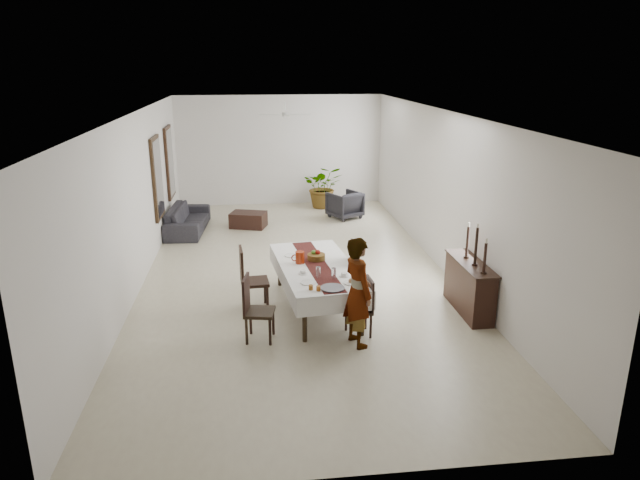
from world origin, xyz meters
The scene contains 85 objects.
floor centered at (0.00, 0.00, 0.00)m, with size 6.00×12.00×0.00m, color beige.
ceiling centered at (0.00, 0.00, 3.20)m, with size 6.00×12.00×0.02m, color white.
wall_back centered at (0.00, 6.00, 1.60)m, with size 6.00×0.02×3.20m, color silver.
wall_front centered at (0.00, -6.00, 1.60)m, with size 6.00×0.02×3.20m, color silver.
wall_left centered at (-3.00, 0.00, 1.60)m, with size 0.02×12.00×3.20m, color silver.
wall_right centered at (3.00, 0.00, 1.60)m, with size 0.02×12.00×3.20m, color silver.
dining_table_top centered at (0.22, -1.74, 0.75)m, with size 1.04×2.50×0.05m, color black.
table_leg_fl centered at (-0.11, -2.97, 0.36)m, with size 0.07×0.07×0.73m, color black.
table_leg_fr centered at (0.80, -2.87, 0.36)m, with size 0.07×0.07×0.73m, color black.
table_leg_bl centered at (-0.37, -0.61, 0.36)m, with size 0.07×0.07×0.73m, color black.
table_leg_br centered at (0.54, -0.51, 0.36)m, with size 0.07×0.07×0.73m, color black.
tablecloth_top centered at (0.22, -1.74, 0.79)m, with size 1.23×2.68×0.01m, color white.
tablecloth_drape_left centered at (-0.39, -1.81, 0.63)m, with size 0.01×2.68×0.31m, color silver.
tablecloth_drape_right centered at (0.82, -1.67, 0.63)m, with size 0.01×2.68×0.31m, color white.
tablecloth_drape_near centered at (0.36, -3.07, 0.63)m, with size 1.23×0.01×0.31m, color white.
tablecloth_drape_far centered at (0.07, -0.41, 0.63)m, with size 1.23×0.01×0.31m, color white.
table_runner centered at (0.22, -1.74, 0.79)m, with size 0.36×2.60×0.00m, color #541B18.
red_pitcher centered at (-0.06, -1.61, 0.90)m, with size 0.16×0.16×0.21m, color #99250B.
pitcher_handle centered at (-0.15, -1.62, 0.90)m, with size 0.12×0.12×0.02m, color maroon.
wine_glass_near centered at (0.41, -2.40, 0.88)m, with size 0.07×0.07×0.18m, color white.
wine_glass_mid centered at (0.18, -2.32, 0.88)m, with size 0.07×0.07×0.18m, color white.
teacup_right centered at (0.59, -2.32, 0.82)m, with size 0.09×0.09×0.06m, color white.
saucer_right centered at (0.59, -2.32, 0.80)m, with size 0.16×0.16×0.01m, color white.
teacup_left centered at (-0.05, -2.13, 0.82)m, with size 0.09×0.09×0.06m, color white.
saucer_left centered at (-0.05, -2.13, 0.80)m, with size 0.16×0.16×0.01m, color white.
plate_near_right centered at (0.66, -2.63, 0.80)m, with size 0.25×0.25×0.02m, color white.
bread_near_right centered at (0.66, -2.63, 0.83)m, with size 0.09×0.09×0.09m, color tan.
plate_near_left centered at (-0.01, -2.55, 0.80)m, with size 0.25×0.25×0.02m, color white.
plate_far_left centered at (-0.18, -1.21, 0.80)m, with size 0.25×0.25×0.02m, color white.
serving_tray centered at (0.34, -2.82, 0.80)m, with size 0.37×0.37×0.02m, color #434348.
jam_jar_a centered at (0.11, -2.88, 0.83)m, with size 0.07×0.07×0.08m, color #9C4F16.
jam_jar_b centered at (0.00, -2.83, 0.83)m, with size 0.07×0.07×0.08m, color brown.
fruit_basket centered at (0.24, -1.47, 0.84)m, with size 0.31×0.31×0.10m, color brown.
fruit_red centered at (0.27, -1.45, 0.92)m, with size 0.09×0.09×0.09m, color #9F180F.
fruit_green centered at (0.19, -1.45, 0.92)m, with size 0.08×0.08×0.08m, color #477924.
chair_right_near_seat centered at (0.75, -2.82, 0.41)m, with size 0.39×0.39×0.04m, color black.
chair_right_near_leg_fl centered at (0.92, -2.97, 0.19)m, with size 0.04×0.04×0.39m, color black.
chair_right_near_leg_fr centered at (0.90, -2.65, 0.19)m, with size 0.04×0.04×0.39m, color black.
chair_right_near_leg_bl centered at (0.60, -2.99, 0.19)m, with size 0.04×0.04×0.39m, color black.
chair_right_near_leg_br centered at (0.58, -2.67, 0.19)m, with size 0.04×0.04×0.39m, color black.
chair_right_near_back centered at (0.93, -2.81, 0.68)m, with size 0.39×0.04×0.50m, color black.
chair_right_far_seat centered at (0.62, -1.62, 0.50)m, with size 0.48×0.48×0.05m, color black.
chair_right_far_leg_fl centered at (0.79, -1.84, 0.24)m, with size 0.05×0.05×0.48m, color black.
chair_right_far_leg_fr centered at (0.84, -1.45, 0.24)m, with size 0.05×0.05×0.48m, color black.
chair_right_far_leg_bl centered at (0.40, -1.78, 0.24)m, with size 0.05×0.05×0.48m, color black.
chair_right_far_leg_br centered at (0.45, -1.39, 0.24)m, with size 0.05×0.05×0.48m, color black.
chair_right_far_back centered at (0.84, -1.65, 0.83)m, with size 0.48×0.04×0.61m, color black.
chair_left_near_seat centered at (-0.78, -2.82, 0.46)m, with size 0.44×0.44×0.05m, color black.
chair_left_near_leg_fl centered at (-0.93, -2.61, 0.21)m, with size 0.04×0.04×0.43m, color black.
chair_left_near_leg_fr centered at (-0.99, -2.96, 0.21)m, with size 0.04×0.04×0.43m, color black.
chair_left_near_leg_bl centered at (-0.58, -2.67, 0.21)m, with size 0.04×0.04×0.43m, color black.
chair_left_near_leg_br centered at (-0.64, -3.02, 0.21)m, with size 0.04×0.04×0.43m, color black.
chair_left_near_back centered at (-0.98, -2.78, 0.75)m, with size 0.44×0.04×0.55m, color black.
chair_left_far_seat centered at (-0.85, -1.63, 0.49)m, with size 0.47×0.47×0.05m, color black.
chair_left_far_leg_fl centered at (-1.05, -1.46, 0.23)m, with size 0.05×0.05×0.46m, color black.
chair_left_far_leg_fr centered at (-1.02, -1.84, 0.23)m, with size 0.05×0.05×0.46m, color black.
chair_left_far_leg_bl centered at (-0.67, -1.42, 0.23)m, with size 0.05×0.05×0.46m, color black.
chair_left_far_leg_br centered at (-0.64, -1.81, 0.23)m, with size 0.05×0.05×0.46m, color black.
chair_left_far_back centered at (-1.06, -1.65, 0.81)m, with size 0.47×0.04×0.59m, color black.
woman centered at (0.67, -3.13, 0.85)m, with size 0.62×0.40×1.69m, color gray.
sideboard_body centered at (2.78, -2.18, 0.43)m, with size 0.38×1.43×0.86m, color black.
sideboard_top centered at (2.78, -2.18, 0.87)m, with size 0.42×1.49×0.03m, color black.
candlestick_near_base centered at (2.78, -2.70, 0.90)m, with size 0.10×0.10×0.03m, color black.
candlestick_near_shaft centered at (2.78, -2.70, 1.15)m, with size 0.05×0.05×0.48m, color black.
candlestick_near_candle centered at (2.78, -2.70, 1.43)m, with size 0.03×0.03×0.08m, color beige.
candlestick_mid_base centered at (2.78, -2.32, 0.90)m, with size 0.10×0.10×0.03m, color black.
candlestick_mid_shaft centered at (2.78, -2.32, 1.22)m, with size 0.05×0.05×0.62m, color black.
candlestick_mid_candle centered at (2.78, -2.32, 1.57)m, with size 0.03×0.03×0.08m, color silver.
candlestick_far_base centered at (2.78, -1.94, 0.90)m, with size 0.10×0.10×0.03m, color black.
candlestick_far_shaft centered at (2.78, -1.94, 1.18)m, with size 0.05×0.05×0.52m, color black.
candlestick_far_candle centered at (2.78, -1.94, 1.48)m, with size 0.03×0.03×0.08m, color silver.
sofa centered at (-2.49, 3.34, 0.31)m, with size 2.15×0.84×0.63m, color #2C292F.
armchair centered at (1.65, 4.14, 0.36)m, with size 0.78×0.80×0.73m, color #262429.
coffee_table centered at (-0.97, 3.51, 0.20)m, with size 0.88×0.59×0.39m, color black.
potted_plant centered at (1.22, 5.38, 0.62)m, with size 1.12×0.97×1.24m, color #295E25.
mirror_frame_near centered at (-2.96, 2.20, 1.60)m, with size 0.06×1.05×1.85m, color black.
mirror_glass_near centered at (-2.92, 2.20, 1.60)m, with size 0.01×0.90×1.70m, color silver.
mirror_frame_far centered at (-2.96, 4.30, 1.60)m, with size 0.06×1.05×1.85m, color black.
mirror_glass_far centered at (-2.92, 4.30, 1.60)m, with size 0.01×0.90×1.70m, color silver.
fan_rod centered at (0.00, 3.00, 3.10)m, with size 0.04×0.04×0.20m, color white.
fan_hub centered at (0.00, 3.00, 2.90)m, with size 0.16×0.16×0.08m, color silver.
fan_blade_n centered at (0.00, 3.35, 2.90)m, with size 0.10×0.55×0.01m, color silver.
fan_blade_s centered at (0.00, 2.65, 2.90)m, with size 0.10×0.55×0.01m, color white.
fan_blade_e centered at (0.35, 3.00, 2.90)m, with size 0.55×0.10×0.01m, color silver.
fan_blade_w centered at (-0.35, 3.00, 2.90)m, with size 0.55×0.10×0.01m, color silver.
Camera 1 is at (-0.81, -10.82, 4.10)m, focal length 32.00 mm.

